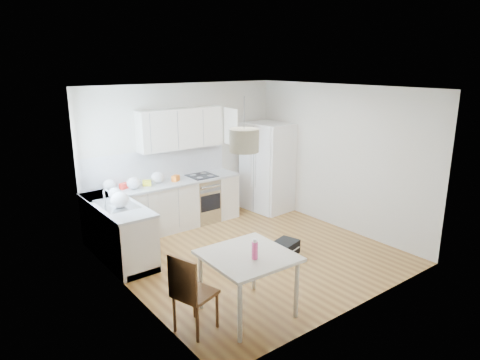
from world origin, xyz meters
The scene contains 29 objects.
floor centered at (0.00, 0.00, 0.00)m, with size 4.20×4.20×0.00m, color brown.
ceiling centered at (0.00, 0.00, 2.70)m, with size 4.20×4.20×0.00m, color white.
wall_back centered at (0.00, 2.10, 1.35)m, with size 4.20×4.20×0.00m, color beige.
wall_left centered at (-2.10, 0.00, 1.35)m, with size 4.20×4.20×0.00m, color beige.
wall_right centered at (2.10, 0.00, 1.35)m, with size 4.20×4.20×0.00m, color beige.
window_glassblock centered at (-2.09, 1.15, 1.75)m, with size 0.02×1.00×1.00m, color #BFE0F9.
cabinets_back centered at (-0.60, 1.80, 0.44)m, with size 3.00×0.60×0.88m, color silver.
cabinets_left centered at (-1.80, 1.20, 0.44)m, with size 0.60×1.80×0.88m, color silver.
counter_back centered at (-0.60, 1.80, 0.90)m, with size 3.02×0.64×0.04m, color #B2B4B7.
counter_left centered at (-1.80, 1.20, 0.90)m, with size 0.64×1.82×0.04m, color #B2B4B7.
backsplash_back centered at (-0.60, 2.09, 1.21)m, with size 3.00×0.01×0.58m, color white.
backsplash_left centered at (-2.09, 1.20, 1.21)m, with size 0.01×1.80×0.58m, color white.
upper_cabinets centered at (-0.15, 1.94, 1.88)m, with size 1.70×0.32×0.75m, color silver.
range_oven centered at (0.20, 1.80, 0.44)m, with size 0.50×0.61×0.88m, color #B5B7B9, non-canonical shape.
sink centered at (-1.80, 1.15, 0.92)m, with size 0.50×0.80×0.16m, color #B5B7B9, non-canonical shape.
refrigerator centered at (1.72, 1.54, 0.93)m, with size 0.89×0.93×1.87m, color white, non-canonical shape.
dining_table centered at (-1.14, -1.34, 0.71)m, with size 1.05×1.05×0.80m.
dining_chair centered at (-1.84, -1.25, 0.50)m, with size 0.42×0.42×0.99m, color #462915, non-canonical shape.
drink_bottle centered at (-1.15, -1.49, 0.93)m, with size 0.07×0.07×0.26m, color #DB3C7C.
gym_bag centered at (0.38, -0.39, 0.12)m, with size 0.50×0.33×0.23m, color black.
pendant_lamp centered at (-1.06, -1.16, 2.18)m, with size 0.35×0.35×0.27m, color beige.
grocery_bag_a centered at (-1.62, 1.90, 1.02)m, with size 0.23×0.20×0.21m, color white.
grocery_bag_b centered at (-1.23, 1.76, 1.03)m, with size 0.24×0.21×0.22m, color white.
grocery_bag_c centered at (-0.72, 1.86, 1.03)m, with size 0.24×0.21×0.22m, color white.
grocery_bag_d centered at (-1.71, 1.44, 1.01)m, with size 0.21×0.18×0.19m, color white.
grocery_bag_e centered at (-1.82, 0.96, 1.05)m, with size 0.28×0.24×0.25m, color white.
snack_orange centered at (-0.38, 1.79, 0.97)m, with size 0.16×0.10×0.11m, color orange.
snack_yellow centered at (-0.95, 1.82, 0.97)m, with size 0.15×0.09×0.10m, color #FFF528.
snack_red centered at (-1.36, 1.89, 0.97)m, with size 0.15×0.09×0.10m, color #B31E16.
Camera 1 is at (-4.13, -5.09, 3.06)m, focal length 32.00 mm.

